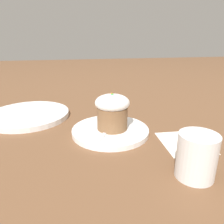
% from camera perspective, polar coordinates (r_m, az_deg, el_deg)
% --- Properties ---
extents(ground_plane, '(4.00, 4.00, 0.00)m').
position_cam_1_polar(ground_plane, '(0.64, -0.43, -5.52)').
color(ground_plane, brown).
extents(dessert_plate, '(0.22, 0.22, 0.01)m').
position_cam_1_polar(dessert_plate, '(0.63, -0.43, -4.93)').
color(dessert_plate, white).
rests_on(dessert_plate, ground_plane).
extents(carrot_cake, '(0.10, 0.10, 0.10)m').
position_cam_1_polar(carrot_cake, '(0.62, -0.00, 0.48)').
color(carrot_cake, brown).
rests_on(carrot_cake, dessert_plate).
extents(spoon, '(0.11, 0.07, 0.01)m').
position_cam_1_polar(spoon, '(0.62, -0.94, -4.37)').
color(spoon, silver).
rests_on(spoon, dessert_plate).
extents(coffee_cup, '(0.11, 0.08, 0.09)m').
position_cam_1_polar(coffee_cup, '(0.47, 21.11, -10.55)').
color(coffee_cup, white).
rests_on(coffee_cup, ground_plane).
extents(side_plate, '(0.27, 0.27, 0.02)m').
position_cam_1_polar(side_plate, '(0.80, -20.99, -0.71)').
color(side_plate, white).
rests_on(side_plate, ground_plane).
extents(paper_napkin, '(0.14, 0.12, 0.00)m').
position_cam_1_polar(paper_napkin, '(0.61, 18.39, -7.60)').
color(paper_napkin, white).
rests_on(paper_napkin, ground_plane).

